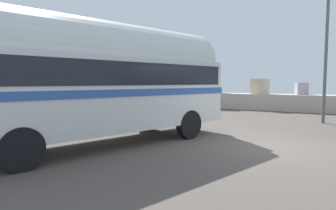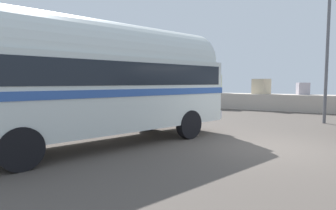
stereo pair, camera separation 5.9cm
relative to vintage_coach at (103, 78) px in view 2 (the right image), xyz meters
name	(u,v)px [view 2 (the right image)]	position (x,y,z in m)	size (l,w,h in m)	color
ground	(269,148)	(4.43, 2.13, -2.04)	(32.00, 26.00, 0.02)	#514942
breakwater	(312,101)	(4.77, 13.94, -1.34)	(31.36, 2.13, 2.47)	#B9AC9E
vintage_coach	(103,78)	(0.00, 0.00, 0.00)	(4.85, 8.91, 3.70)	black
lamp_post	(326,35)	(5.57, 8.48, 1.98)	(0.79, 0.65, 7.22)	#5B5B60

